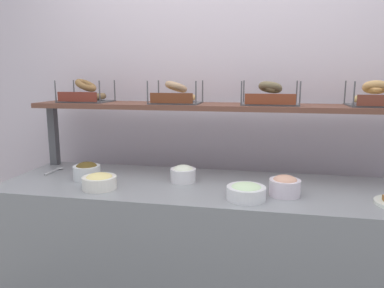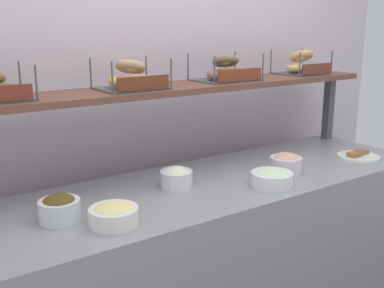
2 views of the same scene
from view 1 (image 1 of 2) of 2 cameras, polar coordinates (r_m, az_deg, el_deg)
name	(u,v)px [view 1 (image 1 of 2)]	position (r m, az deg, el deg)	size (l,w,h in m)	color
back_wall	(225,113)	(2.50, 5.20, 4.90)	(3.58, 0.06, 2.40)	silver
deli_counter	(212,256)	(2.20, 3.23, -17.14)	(2.38, 0.70, 0.85)	gray
shelf_riser_left	(54,136)	(2.63, -20.89, 1.24)	(0.05, 0.05, 0.40)	#4C4C51
upper_shelf	(220,107)	(2.22, 4.45, 5.87)	(2.34, 0.32, 0.03)	brown
bowl_chocolate_spread	(87,171)	(2.22, -16.17, -4.06)	(0.16, 0.16, 0.10)	white
bowl_lox_spread	(285,186)	(1.91, 14.37, -6.34)	(0.16, 0.16, 0.11)	silver
bowl_cream_cheese	(183,174)	(2.09, -1.40, -4.65)	(0.15, 0.15, 0.10)	white
bowl_scallion_spread	(246,191)	(1.82, 8.49, -7.36)	(0.19, 0.19, 0.08)	white
bowl_egg_salad	(99,181)	(2.03, -14.32, -5.65)	(0.18, 0.18, 0.08)	white
serving_spoon_near_plate	(56,170)	(2.48, -20.55, -3.82)	(0.04, 0.18, 0.01)	#B7B7BC
bagel_basket_cinnamon_raisin	(86,95)	(2.49, -16.33, 7.43)	(0.31, 0.25, 0.16)	#4C4C51
bagel_basket_sesame	(176,96)	(2.26, -2.58, 7.55)	(0.30, 0.25, 0.14)	#4C4C51
bagel_basket_poppy	(270,97)	(2.21, 12.07, 7.21)	(0.33, 0.26, 0.14)	#4C4C51
bagel_basket_plain	(374,98)	(2.29, 26.71, 6.51)	(0.29, 0.26, 0.15)	#4C4C51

